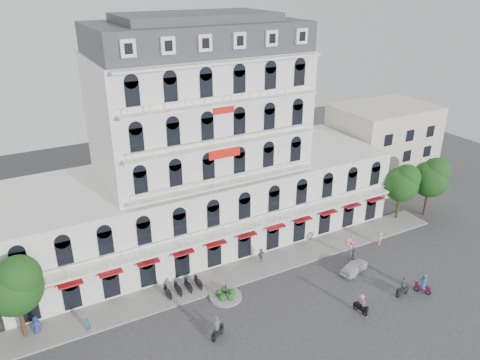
% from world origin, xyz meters
% --- Properties ---
extents(ground, '(120.00, 120.00, 0.00)m').
position_xyz_m(ground, '(0.00, 0.00, 0.00)').
color(ground, '#38383A').
rests_on(ground, ground).
extents(sidewalk, '(53.00, 4.00, 0.16)m').
position_xyz_m(sidewalk, '(0.00, 9.00, 0.08)').
color(sidewalk, gray).
rests_on(sidewalk, ground).
extents(main_building, '(45.00, 15.00, 25.80)m').
position_xyz_m(main_building, '(0.00, 18.00, 9.96)').
color(main_building, silver).
rests_on(main_building, ground).
extents(flank_building_east, '(14.00, 10.00, 12.00)m').
position_xyz_m(flank_building_east, '(30.00, 20.00, 6.00)').
color(flank_building_east, beige).
rests_on(flank_building_east, ground).
extents(traffic_island, '(3.20, 3.20, 1.60)m').
position_xyz_m(traffic_island, '(-3.00, 6.00, 0.26)').
color(traffic_island, gray).
rests_on(traffic_island, ground).
extents(parked_scooter_row, '(4.40, 1.80, 1.10)m').
position_xyz_m(parked_scooter_row, '(-6.35, 8.80, 0.00)').
color(parked_scooter_row, black).
rests_on(parked_scooter_row, ground).
extents(tree_west_inner, '(4.76, 4.76, 8.25)m').
position_xyz_m(tree_west_inner, '(-20.95, 9.48, 5.68)').
color(tree_west_inner, '#382314').
rests_on(tree_west_inner, ground).
extents(tree_east_inner, '(4.40, 4.37, 7.57)m').
position_xyz_m(tree_east_inner, '(24.05, 9.98, 5.21)').
color(tree_east_inner, '#382314').
rests_on(tree_east_inner, ground).
extents(tree_east_outer, '(4.65, 4.65, 8.05)m').
position_xyz_m(tree_east_outer, '(28.05, 8.98, 5.55)').
color(tree_east_outer, '#382314').
rests_on(tree_east_outer, ground).
extents(parked_car, '(4.10, 2.63, 1.30)m').
position_xyz_m(parked_car, '(11.09, 3.38, 0.65)').
color(parked_car, silver).
rests_on(parked_car, ground).
extents(rider_west, '(1.52, 1.06, 2.34)m').
position_xyz_m(rider_west, '(-6.13, 1.37, 1.09)').
color(rider_west, black).
rests_on(rider_west, ground).
extents(rider_east, '(1.08, 1.51, 2.23)m').
position_xyz_m(rider_east, '(14.71, -2.67, 1.12)').
color(rider_east, maroon).
rests_on(rider_east, ground).
extents(rider_northeast, '(1.70, 0.50, 2.25)m').
position_xyz_m(rider_northeast, '(12.61, -2.01, 1.12)').
color(rider_northeast, black).
rests_on(rider_northeast, ground).
extents(rider_center, '(0.73, 1.70, 2.05)m').
position_xyz_m(rider_center, '(7.21, -1.98, 1.07)').
color(rider_center, black).
rests_on(rider_center, ground).
extents(pedestrian_left, '(1.04, 0.86, 1.82)m').
position_xyz_m(pedestrian_left, '(-20.00, 9.50, 0.91)').
color(pedestrian_left, navy).
rests_on(pedestrian_left, ground).
extents(pedestrian_mid, '(1.11, 0.48, 1.88)m').
position_xyz_m(pedestrian_mid, '(3.16, 9.50, 0.94)').
color(pedestrian_mid, slate).
rests_on(pedestrian_mid, ground).
extents(pedestrian_right, '(1.10, 0.66, 1.67)m').
position_xyz_m(pedestrian_right, '(17.34, 6.18, 0.84)').
color(pedestrian_right, pink).
rests_on(pedestrian_right, ground).
extents(pedestrian_far, '(0.65, 0.59, 1.50)m').
position_xyz_m(pedestrian_far, '(-15.94, 7.54, 0.75)').
color(pedestrian_far, '#2B4F83').
rests_on(pedestrian_far, ground).
extents(balloon_vendor, '(1.32, 1.25, 2.45)m').
position_xyz_m(balloon_vendor, '(12.44, 5.41, 1.29)').
color(balloon_vendor, slate).
rests_on(balloon_vendor, ground).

